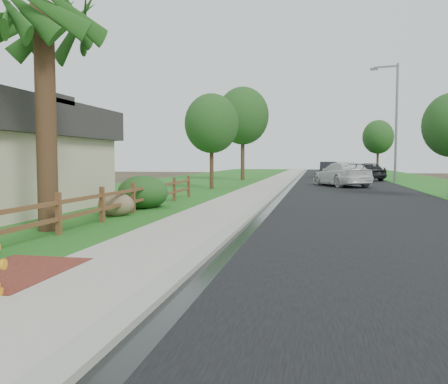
% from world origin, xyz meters
% --- Properties ---
extents(ground, '(120.00, 120.00, 0.00)m').
position_xyz_m(ground, '(0.00, 0.00, 0.00)').
color(ground, '#33291C').
extents(road, '(8.00, 90.00, 0.02)m').
position_xyz_m(road, '(4.60, 35.00, 0.01)').
color(road, black).
rests_on(road, ground).
extents(curb, '(0.40, 90.00, 0.12)m').
position_xyz_m(curb, '(0.40, 35.00, 0.06)').
color(curb, gray).
rests_on(curb, ground).
extents(wet_gutter, '(0.50, 90.00, 0.00)m').
position_xyz_m(wet_gutter, '(0.75, 35.00, 0.02)').
color(wet_gutter, black).
rests_on(wet_gutter, road).
extents(sidewalk, '(2.20, 90.00, 0.10)m').
position_xyz_m(sidewalk, '(-0.90, 35.00, 0.05)').
color(sidewalk, '#A59C8F').
rests_on(sidewalk, ground).
extents(grass_strip, '(1.60, 90.00, 0.06)m').
position_xyz_m(grass_strip, '(-2.80, 35.00, 0.03)').
color(grass_strip, '#255217').
rests_on(grass_strip, ground).
extents(lawn_near, '(9.00, 90.00, 0.04)m').
position_xyz_m(lawn_near, '(-8.00, 35.00, 0.02)').
color(lawn_near, '#255217').
rests_on(lawn_near, ground).
extents(verge_far, '(6.00, 90.00, 0.04)m').
position_xyz_m(verge_far, '(11.50, 35.00, 0.02)').
color(verge_far, '#255217').
rests_on(verge_far, ground).
extents(brick_patch, '(1.60, 2.40, 0.11)m').
position_xyz_m(brick_patch, '(-2.20, -1.00, 0.06)').
color(brick_patch, maroon).
rests_on(brick_patch, ground).
extents(ranch_fence, '(0.12, 16.92, 1.10)m').
position_xyz_m(ranch_fence, '(-3.60, 6.40, 0.62)').
color(ranch_fence, '#482418').
rests_on(ranch_fence, ground).
extents(palm_tree, '(3.60, 3.60, 6.60)m').
position_xyz_m(palm_tree, '(-4.30, 3.50, 5.52)').
color(palm_tree, '#372716').
rests_on(palm_tree, ground).
extents(white_suv, '(4.39, 6.22, 1.67)m').
position_xyz_m(white_suv, '(4.28, 26.21, 0.86)').
color(white_suv, silver).
rests_on(white_suv, road).
extents(dark_car_mid, '(3.52, 5.23, 1.65)m').
position_xyz_m(dark_car_mid, '(6.82, 36.02, 0.85)').
color(dark_car_mid, black).
rests_on(dark_car_mid, road).
extents(dark_car_far, '(1.77, 4.92, 1.62)m').
position_xyz_m(dark_car_far, '(3.75, 41.74, 0.83)').
color(dark_car_far, black).
rests_on(dark_car_far, road).
extents(streetlight, '(2.15, 0.67, 9.40)m').
position_xyz_m(streetlight, '(8.53, 31.90, 5.33)').
color(streetlight, slate).
rests_on(streetlight, ground).
extents(boulder, '(1.31, 1.04, 0.81)m').
position_xyz_m(boulder, '(-3.90, 6.85, 0.41)').
color(boulder, brown).
rests_on(boulder, ground).
extents(shrub_c, '(1.87, 1.87, 1.17)m').
position_xyz_m(shrub_c, '(-3.90, 9.78, 0.58)').
color(shrub_c, '#193F16').
rests_on(shrub_c, ground).
extents(shrub_d, '(1.96, 1.96, 1.30)m').
position_xyz_m(shrub_d, '(-3.90, 9.33, 0.65)').
color(shrub_d, '#193F16').
rests_on(shrub_d, ground).
extents(tree_near_left, '(3.38, 3.38, 5.98)m').
position_xyz_m(tree_near_left, '(-3.90, 21.34, 4.11)').
color(tree_near_left, '#372716').
rests_on(tree_near_left, ground).
extents(tree_mid_left, '(4.62, 4.62, 8.26)m').
position_xyz_m(tree_mid_left, '(-3.90, 34.02, 5.70)').
color(tree_mid_left, '#372716').
rests_on(tree_mid_left, ground).
extents(tree_far_right, '(3.30, 3.30, 6.08)m').
position_xyz_m(tree_far_right, '(9.00, 45.55, 4.25)').
color(tree_far_right, '#372716').
rests_on(tree_far_right, ground).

